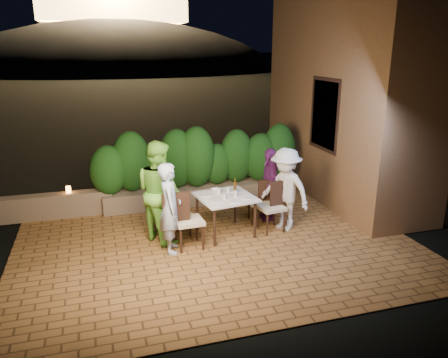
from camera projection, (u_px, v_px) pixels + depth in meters
name	position (u px, v px, depth m)	size (l,w,h in m)	color
ground	(219.00, 247.00, 7.74)	(400.00, 400.00, 0.00)	black
terrace_floor	(211.00, 239.00, 8.21)	(7.00, 6.00, 0.15)	brown
building_wall	(347.00, 88.00, 9.82)	(1.60, 5.00, 5.00)	brown
window_pane	(326.00, 115.00, 9.30)	(0.08, 1.00, 1.40)	black
window_frame	(325.00, 115.00, 9.30)	(0.06, 1.15, 1.55)	black
planter	(199.00, 194.00, 9.84)	(4.20, 0.55, 0.40)	#75604A
hedge	(198.00, 162.00, 9.62)	(4.00, 0.70, 1.10)	#164211
parapet	(57.00, 205.00, 9.00)	(2.20, 0.30, 0.50)	#75604A
hill	(119.00, 98.00, 64.38)	(52.00, 40.00, 22.00)	black
dining_table	(226.00, 215.00, 8.16)	(0.98, 0.98, 0.75)	white
plate_nw	(217.00, 201.00, 7.77)	(0.21, 0.21, 0.01)	white
plate_sw	(206.00, 195.00, 8.09)	(0.23, 0.23, 0.01)	white
plate_ne	(246.00, 197.00, 7.96)	(0.25, 0.25, 0.01)	white
plate_se	(233.00, 190.00, 8.34)	(0.24, 0.24, 0.01)	white
plate_centre	(227.00, 195.00, 8.08)	(0.20, 0.20, 0.01)	white
plate_front	(235.00, 201.00, 7.77)	(0.23, 0.23, 0.01)	white
glass_nw	(224.00, 196.00, 7.87)	(0.06, 0.06, 0.11)	silver
glass_sw	(219.00, 191.00, 8.15)	(0.07, 0.07, 0.11)	silver
glass_ne	(235.00, 194.00, 8.00)	(0.07, 0.07, 0.12)	silver
glass_se	(228.00, 189.00, 8.25)	(0.06, 0.06, 0.11)	silver
beer_bottle	(235.00, 186.00, 8.13)	(0.06, 0.06, 0.30)	#44270B
bowl	(216.00, 190.00, 8.30)	(0.19, 0.19, 0.05)	white
chair_left_front	(189.00, 220.00, 7.57)	(0.48, 0.48, 1.03)	black
chair_left_back	(177.00, 214.00, 7.99)	(0.43, 0.43, 0.92)	black
chair_right_front	(271.00, 206.00, 8.28)	(0.45, 0.45, 0.97)	black
chair_right_back	(259.00, 201.00, 8.70)	(0.40, 0.40, 0.87)	black
diner_blue	(170.00, 208.00, 7.35)	(0.57, 0.38, 1.57)	#AABBDA
diner_green	(159.00, 191.00, 7.77)	(0.90, 0.70, 1.85)	#6ABA3A
diner_white	(285.00, 190.00, 8.26)	(1.03, 0.59, 1.60)	silver
diner_purple	(270.00, 184.00, 8.77)	(0.87, 0.36, 1.48)	#652268
parapet_lamp	(68.00, 190.00, 8.97)	(0.10, 0.10, 0.14)	orange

